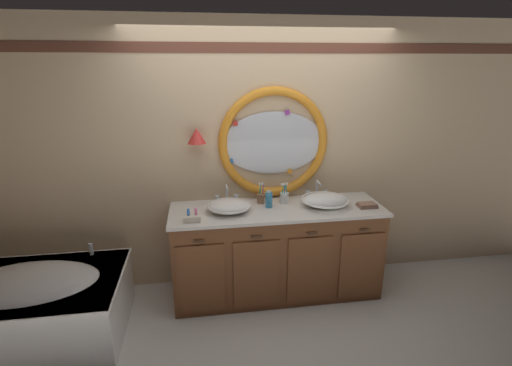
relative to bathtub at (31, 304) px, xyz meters
The scene contains 13 objects.
ground_plane 2.06m from the bathtub, ahead, with size 14.00×14.00×0.00m, color silver.
back_wall_assembly 2.37m from the bathtub, 18.76° to the left, with size 6.40×0.26×2.60m.
vanity_counter 2.15m from the bathtub, ahead, with size 2.00×0.66×0.90m.
bathtub is the anchor object (origin of this frame).
sink_basin_left 1.81m from the bathtub, 10.81° to the left, with size 0.40×0.40×0.11m.
sink_basin_right 2.67m from the bathtub, ahead, with size 0.45×0.45×0.12m.
faucet_set_left 1.88m from the bathtub, 18.90° to the left, with size 0.24×0.15×0.18m.
faucet_set_right 2.72m from the bathtub, 12.50° to the left, with size 0.24×0.15×0.18m.
toothbrush_holder_left 2.15m from the bathtub, 13.73° to the left, with size 0.08×0.08×0.21m.
toothbrush_holder_right 2.35m from the bathtub, 11.61° to the left, with size 0.09×0.09×0.21m.
soap_dispenser 2.18m from the bathtub, 10.30° to the left, with size 0.07×0.07×0.17m.
folded_hand_towel 3.03m from the bathtub, ahead, with size 0.18×0.12×0.04m.
toiletry_basket 1.48m from the bathtub, ahead, with size 0.14×0.11×0.12m.
Camera 1 is at (-0.60, -2.99, 2.20)m, focal length 26.50 mm.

